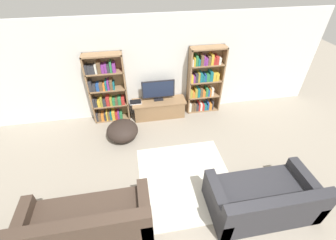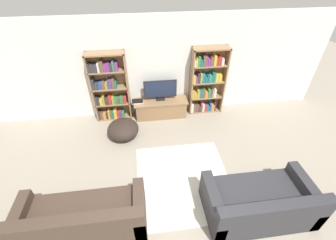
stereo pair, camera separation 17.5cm
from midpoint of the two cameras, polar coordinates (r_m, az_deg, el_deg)
wall_back at (r=5.88m, az=-0.78°, el=13.15°), size 8.80×0.06×2.60m
bookshelf_left at (r=5.93m, az=-13.88°, el=7.62°), size 0.92×0.30×1.83m
bookshelf_right at (r=6.14m, az=10.48°, el=9.35°), size 0.92×0.30×1.83m
tv_stand at (r=6.15m, az=-1.00°, el=3.02°), size 1.43×0.47×0.49m
television at (r=5.91m, az=-1.13°, el=7.69°), size 0.86×0.16×0.56m
laptop at (r=6.00m, az=-6.94°, el=4.72°), size 0.31×0.24×0.03m
area_rug at (r=4.73m, az=5.02°, el=-14.93°), size 1.85×1.97×0.02m
couch_left_sectional at (r=4.12m, az=-19.62°, el=-23.04°), size 2.01×0.86×0.89m
couch_right_sofa at (r=4.41m, az=23.25°, el=-18.85°), size 1.82×0.99×0.82m
beanbag_ottoman at (r=5.57m, az=-10.46°, el=-2.37°), size 0.76×0.76×0.44m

